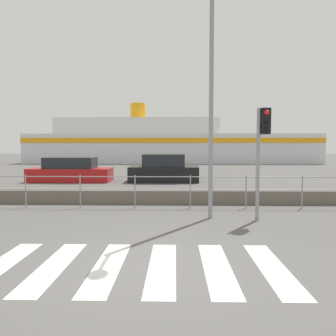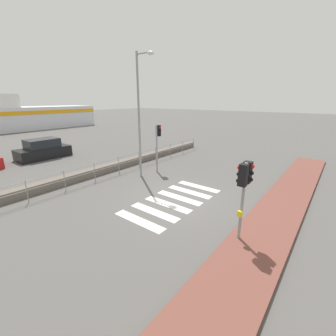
# 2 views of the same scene
# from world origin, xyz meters

# --- Properties ---
(ground_plane) EXTENTS (160.00, 160.00, 0.00)m
(ground_plane) POSITION_xyz_m (0.00, 0.00, 0.00)
(ground_plane) COLOR #565451
(sidewalk_brick) EXTENTS (24.00, 1.80, 0.12)m
(sidewalk_brick) POSITION_xyz_m (0.00, -4.10, 0.06)
(sidewalk_brick) COLOR brown
(sidewalk_brick) RESTS_ON ground_plane
(crosswalk) EXTENTS (4.95, 2.40, 0.01)m
(crosswalk) POSITION_xyz_m (-0.26, 0.00, 0.00)
(crosswalk) COLOR silver
(crosswalk) RESTS_ON ground_plane
(seawall) EXTENTS (21.68, 0.55, 0.46)m
(seawall) POSITION_xyz_m (0.00, 6.02, 0.23)
(seawall) COLOR #6B6056
(seawall) RESTS_ON ground_plane
(harbor_fence) EXTENTS (19.55, 0.04, 1.06)m
(harbor_fence) POSITION_xyz_m (0.00, 5.14, 0.70)
(harbor_fence) COLOR gray
(harbor_fence) RESTS_ON ground_plane
(traffic_light_near) EXTENTS (0.58, 0.41, 2.70)m
(traffic_light_near) POSITION_xyz_m (-1.39, -3.51, 2.11)
(traffic_light_near) COLOR gray
(traffic_light_near) RESTS_ON ground_plane
(traffic_light_far) EXTENTS (0.34, 0.32, 2.98)m
(traffic_light_far) POSITION_xyz_m (2.70, 3.43, 2.19)
(traffic_light_far) COLOR gray
(traffic_light_far) RESTS_ON ground_plane
(streetlamp) EXTENTS (0.32, 1.25, 6.93)m
(streetlamp) POSITION_xyz_m (1.37, 3.48, 4.23)
(streetlamp) COLOR gray
(streetlamp) RESTS_ON ground_plane
(parked_car_black) EXTENTS (3.81, 1.79, 1.54)m
(parked_car_black) POSITION_xyz_m (-0.24, 12.90, 0.65)
(parked_car_black) COLOR black
(parked_car_black) RESTS_ON ground_plane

